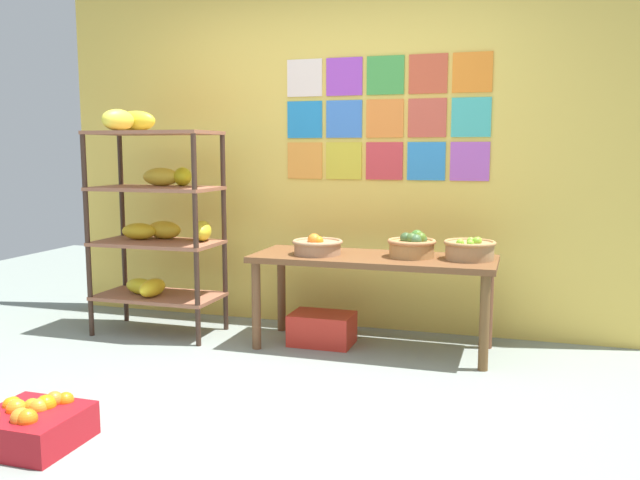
# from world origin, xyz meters

# --- Properties ---
(ground) EXTENTS (9.43, 9.43, 0.00)m
(ground) POSITION_xyz_m (0.00, 0.00, 0.00)
(ground) COLOR gray
(back_wall_with_art) EXTENTS (4.49, 0.07, 3.00)m
(back_wall_with_art) POSITION_xyz_m (0.01, 1.75, 1.50)
(back_wall_with_art) COLOR #E8C352
(back_wall_with_art) RESTS_ON ground
(banana_shelf_unit) EXTENTS (0.89, 0.55, 1.60)m
(banana_shelf_unit) POSITION_xyz_m (-1.23, 1.16, 0.88)
(banana_shelf_unit) COLOR #39261C
(banana_shelf_unit) RESTS_ON ground
(display_table) EXTENTS (1.60, 0.60, 0.63)m
(display_table) POSITION_xyz_m (0.36, 1.21, 0.55)
(display_table) COLOR brown
(display_table) RESTS_ON ground
(fruit_basket_back_right) EXTENTS (0.33, 0.33, 0.15)m
(fruit_basket_back_right) POSITION_xyz_m (0.98, 1.25, 0.70)
(fruit_basket_back_right) COLOR #A47A4F
(fruit_basket_back_right) RESTS_ON display_table
(fruit_basket_right) EXTENTS (0.34, 0.34, 0.14)m
(fruit_basket_right) POSITION_xyz_m (-0.02, 1.17, 0.69)
(fruit_basket_right) COLOR #A57B59
(fruit_basket_right) RESTS_ON display_table
(fruit_basket_back_left) EXTENTS (0.32, 0.32, 0.17)m
(fruit_basket_back_left) POSITION_xyz_m (0.61, 1.25, 0.70)
(fruit_basket_back_left) COLOR #B17F47
(fruit_basket_back_left) RESTS_ON display_table
(produce_crate_under_table) EXTENTS (0.42, 0.30, 0.21)m
(produce_crate_under_table) POSITION_xyz_m (0.01, 1.21, 0.11)
(produce_crate_under_table) COLOR red
(produce_crate_under_table) RESTS_ON ground
(orange_crate_foreground) EXTENTS (0.42, 0.40, 0.21)m
(orange_crate_foreground) POSITION_xyz_m (-0.78, -0.68, 0.10)
(orange_crate_foreground) COLOR #AE151E
(orange_crate_foreground) RESTS_ON ground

